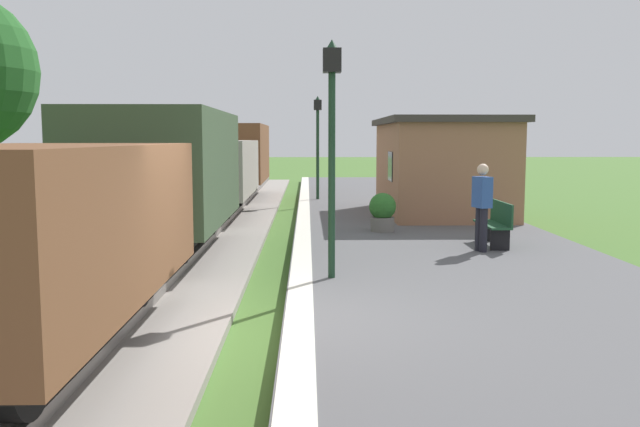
{
  "coord_description": "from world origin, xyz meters",
  "views": [
    {
      "loc": [
        0.5,
        -8.1,
        2.45
      ],
      "look_at": [
        0.73,
        3.7,
        1.13
      ],
      "focal_mm": 37.87,
      "sensor_mm": 36.0,
      "label": 1
    }
  ],
  "objects_px": {
    "station_hut": "(441,166)",
    "potted_planter": "(383,212)",
    "freight_train": "(193,174)",
    "person_waiting": "(482,204)",
    "lamp_post_far": "(318,128)",
    "bench_near_hut": "(495,223)",
    "lamp_post_near": "(332,115)"
  },
  "relations": [
    {
      "from": "lamp_post_far",
      "to": "freight_train",
      "type": "bearing_deg",
      "value": -114.63
    },
    {
      "from": "bench_near_hut",
      "to": "lamp_post_far",
      "type": "distance_m",
      "value": 11.48
    },
    {
      "from": "potted_planter",
      "to": "lamp_post_far",
      "type": "distance_m",
      "value": 8.92
    },
    {
      "from": "bench_near_hut",
      "to": "lamp_post_near",
      "type": "xyz_separation_m",
      "value": [
        -3.48,
        -3.14,
        2.08
      ]
    },
    {
      "from": "station_hut",
      "to": "lamp_post_near",
      "type": "distance_m",
      "value": 9.82
    },
    {
      "from": "potted_planter",
      "to": "bench_near_hut",
      "type": "bearing_deg",
      "value": -46.29
    },
    {
      "from": "person_waiting",
      "to": "potted_planter",
      "type": "bearing_deg",
      "value": -78.12
    },
    {
      "from": "station_hut",
      "to": "bench_near_hut",
      "type": "relative_size",
      "value": 3.87
    },
    {
      "from": "station_hut",
      "to": "bench_near_hut",
      "type": "xyz_separation_m",
      "value": [
        -0.03,
        -5.96,
        -0.93
      ]
    },
    {
      "from": "lamp_post_far",
      "to": "person_waiting",
      "type": "bearing_deg",
      "value": -75.28
    },
    {
      "from": "freight_train",
      "to": "bench_near_hut",
      "type": "distance_m",
      "value": 7.7
    },
    {
      "from": "person_waiting",
      "to": "freight_train",
      "type": "bearing_deg",
      "value": -51.47
    },
    {
      "from": "freight_train",
      "to": "potted_planter",
      "type": "xyz_separation_m",
      "value": [
        4.68,
        -1.4,
        -0.83
      ]
    },
    {
      "from": "station_hut",
      "to": "bench_near_hut",
      "type": "distance_m",
      "value": 6.04
    },
    {
      "from": "freight_train",
      "to": "station_hut",
      "type": "distance_m",
      "value": 7.21
    },
    {
      "from": "potted_planter",
      "to": "lamp_post_near",
      "type": "relative_size",
      "value": 0.25
    },
    {
      "from": "freight_train",
      "to": "bench_near_hut",
      "type": "bearing_deg",
      "value": -27.84
    },
    {
      "from": "person_waiting",
      "to": "lamp_post_far",
      "type": "bearing_deg",
      "value": -92.54
    },
    {
      "from": "person_waiting",
      "to": "lamp_post_far",
      "type": "height_order",
      "value": "lamp_post_far"
    },
    {
      "from": "bench_near_hut",
      "to": "freight_train",
      "type": "bearing_deg",
      "value": 152.16
    },
    {
      "from": "person_waiting",
      "to": "lamp_post_near",
      "type": "distance_m",
      "value": 4.19
    },
    {
      "from": "freight_train",
      "to": "potted_planter",
      "type": "height_order",
      "value": "freight_train"
    },
    {
      "from": "freight_train",
      "to": "lamp_post_far",
      "type": "xyz_separation_m",
      "value": [
        3.29,
        7.16,
        1.25
      ]
    },
    {
      "from": "station_hut",
      "to": "potted_planter",
      "type": "xyz_separation_m",
      "value": [
        -2.11,
        -3.79,
        -0.93
      ]
    },
    {
      "from": "potted_planter",
      "to": "lamp_post_far",
      "type": "xyz_separation_m",
      "value": [
        -1.4,
        8.56,
        2.08
      ]
    },
    {
      "from": "bench_near_hut",
      "to": "lamp_post_near",
      "type": "distance_m",
      "value": 5.13
    },
    {
      "from": "bench_near_hut",
      "to": "lamp_post_far",
      "type": "bearing_deg",
      "value": 107.96
    },
    {
      "from": "freight_train",
      "to": "person_waiting",
      "type": "relative_size",
      "value": 15.2
    },
    {
      "from": "freight_train",
      "to": "lamp_post_far",
      "type": "bearing_deg",
      "value": 65.37
    },
    {
      "from": "lamp_post_near",
      "to": "freight_train",
      "type": "bearing_deg",
      "value": 116.09
    },
    {
      "from": "station_hut",
      "to": "potted_planter",
      "type": "relative_size",
      "value": 6.33
    },
    {
      "from": "station_hut",
      "to": "person_waiting",
      "type": "xyz_separation_m",
      "value": [
        -0.51,
        -6.67,
        -0.47
      ]
    }
  ]
}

